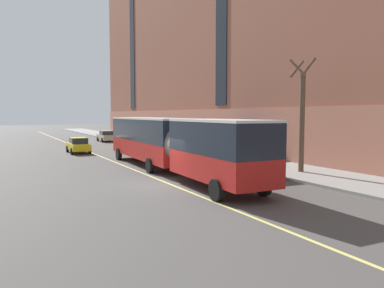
{
  "coord_description": "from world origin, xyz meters",
  "views": [
    {
      "loc": [
        -8.12,
        -18.59,
        3.83
      ],
      "look_at": [
        3.82,
        4.22,
        1.8
      ],
      "focal_mm": 35.0,
      "sensor_mm": 36.0,
      "label": 1
    }
  ],
  "objects_px": {
    "parked_car_silver_1": "(252,164)",
    "taxi_cab": "(78,145)",
    "parked_car_champagne_0": "(106,136)",
    "parked_car_green_2": "(186,151)",
    "city_bus": "(169,141)",
    "street_tree_mid_block": "(302,116)",
    "parked_car_red_4": "(134,141)"
  },
  "relations": [
    {
      "from": "parked_car_red_4",
      "to": "street_tree_mid_block",
      "type": "xyz_separation_m",
      "value": [
        3.55,
        -22.49,
        2.96
      ]
    },
    {
      "from": "taxi_cab",
      "to": "city_bus",
      "type": "bearing_deg",
      "value": -79.45
    },
    {
      "from": "parked_car_red_4",
      "to": "parked_car_champagne_0",
      "type": "bearing_deg",
      "value": 90.27
    },
    {
      "from": "parked_car_red_4",
      "to": "taxi_cab",
      "type": "distance_m",
      "value": 7.09
    },
    {
      "from": "city_bus",
      "to": "taxi_cab",
      "type": "height_order",
      "value": "city_bus"
    },
    {
      "from": "parked_car_champagne_0",
      "to": "street_tree_mid_block",
      "type": "distance_m",
      "value": 34.82
    },
    {
      "from": "parked_car_champagne_0",
      "to": "parked_car_green_2",
      "type": "bearing_deg",
      "value": -89.68
    },
    {
      "from": "parked_car_silver_1",
      "to": "taxi_cab",
      "type": "height_order",
      "value": "same"
    },
    {
      "from": "parked_car_silver_1",
      "to": "taxi_cab",
      "type": "xyz_separation_m",
      "value": [
        -6.78,
        19.44,
        -0.0
      ]
    },
    {
      "from": "parked_car_silver_1",
      "to": "parked_car_red_4",
      "type": "height_order",
      "value": "same"
    },
    {
      "from": "parked_car_red_4",
      "to": "taxi_cab",
      "type": "height_order",
      "value": "same"
    },
    {
      "from": "city_bus",
      "to": "parked_car_green_2",
      "type": "xyz_separation_m",
      "value": [
        3.84,
        5.24,
        -1.3
      ]
    },
    {
      "from": "city_bus",
      "to": "parked_car_champagne_0",
      "type": "bearing_deg",
      "value": 82.98
    },
    {
      "from": "parked_car_champagne_0",
      "to": "street_tree_mid_block",
      "type": "xyz_separation_m",
      "value": [
        3.61,
        -34.51,
        2.96
      ]
    },
    {
      "from": "parked_car_champagne_0",
      "to": "parked_car_green_2",
      "type": "distance_m",
      "value": 24.82
    },
    {
      "from": "city_bus",
      "to": "taxi_cab",
      "type": "xyz_separation_m",
      "value": [
        -2.91,
        15.63,
        -1.31
      ]
    },
    {
      "from": "parked_car_silver_1",
      "to": "parked_car_green_2",
      "type": "bearing_deg",
      "value": 90.22
    },
    {
      "from": "parked_car_green_2",
      "to": "taxi_cab",
      "type": "distance_m",
      "value": 12.38
    },
    {
      "from": "parked_car_green_2",
      "to": "city_bus",
      "type": "bearing_deg",
      "value": -126.21
    },
    {
      "from": "city_bus",
      "to": "parked_car_champagne_0",
      "type": "distance_m",
      "value": 30.32
    },
    {
      "from": "parked_car_red_4",
      "to": "street_tree_mid_block",
      "type": "height_order",
      "value": "street_tree_mid_block"
    },
    {
      "from": "parked_car_green_2",
      "to": "parked_car_champagne_0",
      "type": "bearing_deg",
      "value": 90.32
    },
    {
      "from": "parked_car_green_2",
      "to": "parked_car_red_4",
      "type": "relative_size",
      "value": 0.98
    },
    {
      "from": "parked_car_silver_1",
      "to": "street_tree_mid_block",
      "type": "bearing_deg",
      "value": -10.53
    },
    {
      "from": "parked_car_champagne_0",
      "to": "parked_car_silver_1",
      "type": "bearing_deg",
      "value": -89.71
    },
    {
      "from": "taxi_cab",
      "to": "parked_car_red_4",
      "type": "bearing_deg",
      "value": 19.92
    },
    {
      "from": "parked_car_green_2",
      "to": "taxi_cab",
      "type": "height_order",
      "value": "same"
    },
    {
      "from": "parked_car_champagne_0",
      "to": "taxi_cab",
      "type": "bearing_deg",
      "value": -114.6
    },
    {
      "from": "city_bus",
      "to": "street_tree_mid_block",
      "type": "xyz_separation_m",
      "value": [
        7.31,
        -4.45,
        1.66
      ]
    },
    {
      "from": "parked_car_green_2",
      "to": "parked_car_red_4",
      "type": "xyz_separation_m",
      "value": [
        -0.08,
        12.8,
        0.0
      ]
    },
    {
      "from": "parked_car_green_2",
      "to": "parked_car_red_4",
      "type": "distance_m",
      "value": 12.8
    },
    {
      "from": "taxi_cab",
      "to": "street_tree_mid_block",
      "type": "height_order",
      "value": "street_tree_mid_block"
    }
  ]
}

